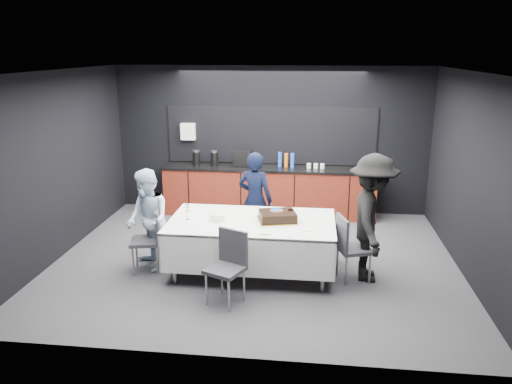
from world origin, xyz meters
The scene contains 18 objects.
ground centered at (0.00, 0.00, 0.00)m, with size 6.00×6.00×0.00m, color #3D3E42.
room_shell centered at (0.00, 0.00, 1.86)m, with size 6.04×5.04×2.82m.
kitchenette centered at (-0.02, 2.22, 0.54)m, with size 4.10×0.64×2.05m.
party_table centered at (0.00, -0.40, 0.64)m, with size 2.32×1.32×0.78m.
cake_assembly centered at (0.36, -0.38, 0.85)m, with size 0.62×0.54×0.17m.
plate_stack centered at (-0.48, -0.45, 0.83)m, with size 0.22×0.22×0.10m, color white.
loose_plate_near centered at (-0.29, -0.80, 0.78)m, with size 0.22×0.22×0.01m, color white.
loose_plate_right_a centered at (0.70, -0.29, 0.78)m, with size 0.21×0.21×0.01m, color white.
loose_plate_right_b centered at (0.76, -0.68, 0.78)m, with size 0.20×0.20×0.01m, color white.
loose_plate_far centered at (0.10, -0.06, 0.78)m, with size 0.22×0.22×0.01m, color white.
fork_pile centered at (0.24, -0.92, 0.79)m, with size 0.15×0.09×0.02m, color white.
champagne_flute centered at (-0.91, -0.48, 0.94)m, with size 0.06×0.06×0.22m.
chair_left centered at (-1.43, -0.52, 0.53)m, with size 0.49×0.49×0.92m.
chair_right centered at (1.35, -0.51, 0.53)m, with size 0.53×0.53×0.92m.
chair_near centered at (-0.18, -1.28, 0.53)m, with size 0.56×0.56×0.92m.
person_center centered at (-0.07, 0.59, 0.78)m, with size 0.57×0.37×1.56m, color black.
person_left centered at (-1.50, -0.45, 0.74)m, with size 0.72×0.56×1.48m, color silver.
person_right centered at (1.65, -0.42, 0.88)m, with size 1.14×0.66×1.77m, color black.
Camera 1 is at (0.83, -6.96, 3.10)m, focal length 35.00 mm.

